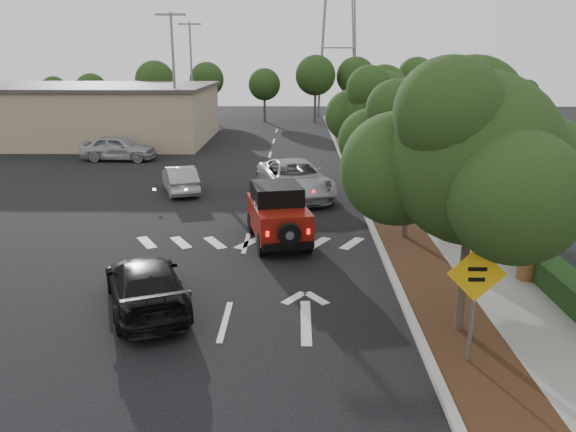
{
  "coord_description": "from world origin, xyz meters",
  "views": [
    {
      "loc": [
        1.76,
        -12.57,
        6.35
      ],
      "look_at": [
        1.51,
        3.0,
        1.86
      ],
      "focal_mm": 35.0,
      "sensor_mm": 36.0,
      "label": 1
    }
  ],
  "objects_px": {
    "black_suv_oncoming": "(146,285)",
    "speed_hump_sign": "(475,288)",
    "silver_suv_ahead": "(295,179)",
    "red_jeep": "(277,213)"
  },
  "relations": [
    {
      "from": "silver_suv_ahead",
      "to": "speed_hump_sign",
      "type": "distance_m",
      "value": 15.25
    },
    {
      "from": "silver_suv_ahead",
      "to": "red_jeep",
      "type": "bearing_deg",
      "value": -109.41
    },
    {
      "from": "speed_hump_sign",
      "to": "red_jeep",
      "type": "bearing_deg",
      "value": 118.08
    },
    {
      "from": "red_jeep",
      "to": "silver_suv_ahead",
      "type": "bearing_deg",
      "value": 72.93
    },
    {
      "from": "red_jeep",
      "to": "speed_hump_sign",
      "type": "relative_size",
      "value": 1.61
    },
    {
      "from": "red_jeep",
      "to": "speed_hump_sign",
      "type": "distance_m",
      "value": 9.35
    },
    {
      "from": "red_jeep",
      "to": "silver_suv_ahead",
      "type": "relative_size",
      "value": 0.69
    },
    {
      "from": "black_suv_oncoming",
      "to": "speed_hump_sign",
      "type": "bearing_deg",
      "value": 138.54
    },
    {
      "from": "black_suv_oncoming",
      "to": "speed_hump_sign",
      "type": "distance_m",
      "value": 8.08
    },
    {
      "from": "silver_suv_ahead",
      "to": "speed_hump_sign",
      "type": "height_order",
      "value": "speed_hump_sign"
    }
  ]
}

